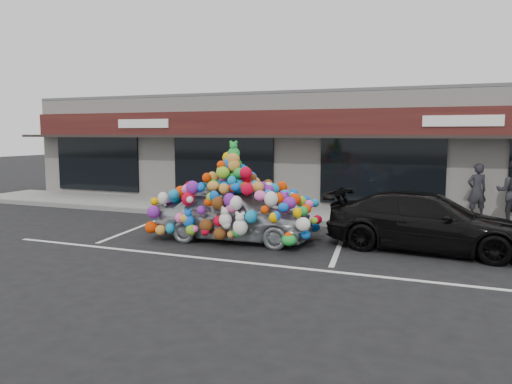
% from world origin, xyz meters
% --- Properties ---
extents(ground, '(90.00, 90.00, 0.00)m').
position_xyz_m(ground, '(0.00, 0.00, 0.00)').
color(ground, black).
rests_on(ground, ground).
extents(shop_building, '(24.00, 7.20, 4.31)m').
position_xyz_m(shop_building, '(0.00, 8.44, 2.16)').
color(shop_building, silver).
rests_on(shop_building, ground).
extents(sidewalk, '(26.00, 3.00, 0.15)m').
position_xyz_m(sidewalk, '(0.00, 4.00, 0.07)').
color(sidewalk, gray).
rests_on(sidewalk, ground).
extents(kerb, '(26.00, 0.18, 0.16)m').
position_xyz_m(kerb, '(0.00, 2.50, 0.07)').
color(kerb, slate).
rests_on(kerb, ground).
extents(parking_stripe_left, '(0.73, 4.37, 0.01)m').
position_xyz_m(parking_stripe_left, '(-3.20, 0.20, 0.00)').
color(parking_stripe_left, silver).
rests_on(parking_stripe_left, ground).
extents(parking_stripe_mid, '(0.73, 4.37, 0.01)m').
position_xyz_m(parking_stripe_mid, '(2.80, 0.20, 0.00)').
color(parking_stripe_mid, silver).
rests_on(parking_stripe_mid, ground).
extents(lane_line, '(14.00, 0.12, 0.01)m').
position_xyz_m(lane_line, '(2.00, -2.30, 0.00)').
color(lane_line, silver).
rests_on(lane_line, ground).
extents(toy_car, '(2.94, 4.41, 2.51)m').
position_xyz_m(toy_car, '(0.15, -0.33, 0.85)').
color(toy_car, '#B6B9C2').
rests_on(toy_car, ground).
extents(black_sedan, '(2.30, 4.84, 1.36)m').
position_xyz_m(black_sedan, '(4.84, 0.38, 0.68)').
color(black_sedan, black).
rests_on(black_sedan, ground).
extents(pedestrian_a, '(0.73, 0.63, 1.69)m').
position_xyz_m(pedestrian_a, '(6.01, 4.83, 1.00)').
color(pedestrian_a, black).
rests_on(pedestrian_a, sidewalk).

